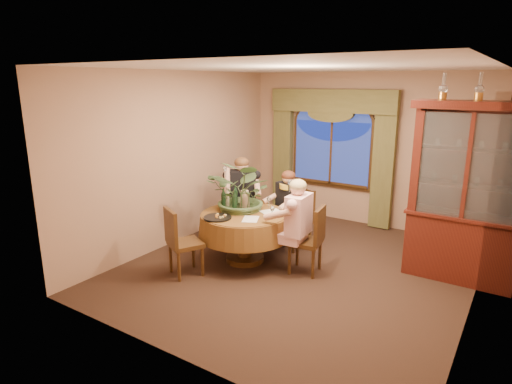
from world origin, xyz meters
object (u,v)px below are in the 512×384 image
Objects in this scene: olive_bowl at (247,213)px; wine_bottle_1 at (235,196)px; chair_back at (237,212)px; chair_front_left at (186,242)px; person_pink at (298,227)px; wine_bottle_0 at (223,199)px; chair_back_right at (296,219)px; stoneware_vase at (245,200)px; oil_lamp_left at (444,86)px; person_back at (242,198)px; china_cabinet at (466,194)px; wine_bottle_3 at (227,198)px; centerpiece_plant at (244,167)px; chair_right at (305,240)px; person_scarf at (289,210)px; wine_bottle_2 at (234,202)px; dining_table at (245,237)px; oil_lamp_center at (480,87)px.

olive_bowl is 0.42× the size of wine_bottle_1.
chair_back and chair_front_left have the same top height.
wine_bottle_0 is (-1.22, -0.09, 0.23)m from person_pink.
wine_bottle_0 is (-0.75, -0.91, 0.44)m from chair_back_right.
wine_bottle_0 is (-0.25, -0.20, 0.02)m from stoneware_vase.
oil_lamp_left is 0.35× the size of chair_back.
person_back reaches higher than person_pink.
chair_back_right is 1.89m from chair_front_left.
chair_front_left is 2.91× the size of wine_bottle_0.
china_cabinet reaches higher than wine_bottle_3.
stoneware_vase is 0.50m from centerpiece_plant.
chair_right is at bearing -152.40° from china_cabinet.
centerpiece_plant is (-0.40, -0.68, 0.76)m from person_scarf.
wine_bottle_2 is (0.48, -0.74, 0.44)m from chair_back.
person_pink is 1.25m from wine_bottle_3.
dining_table is 0.66m from wine_bottle_3.
china_cabinet reaches higher than wine_bottle_1.
person_pink is 9.81× the size of olive_bowl.
person_back reaches higher than wine_bottle_3.
oil_lamp_left is at bearing 26.30° from olive_bowl.
wine_bottle_1 is (-0.21, 0.08, -0.49)m from centerpiece_plant.
wine_bottle_3 is at bearing -161.64° from oil_lamp_center.
china_cabinet reaches higher than wine_bottle_0.
dining_table is 0.65m from wine_bottle_0.
wine_bottle_3 is (-3.14, -1.04, -1.65)m from oil_lamp_center.
olive_bowl is at bearing 6.29° from wine_bottle_2.
chair_back is at bearing 122.95° from wine_bottle_1.
oil_lamp_left is 3.21m from wine_bottle_2.
oil_lamp_center is 4.01m from chair_back.
oil_lamp_left is 0.29× the size of centerpiece_plant.
china_cabinet is 2.24m from person_pink.
oil_lamp_left is at bearing 25.15° from dining_table.
olive_bowl is at bearing -46.82° from stoneware_vase.
centerpiece_plant is (-2.88, -0.96, 0.20)m from china_cabinet.
olive_bowl is at bearing -157.31° from china_cabinet.
chair_back is at bearing 133.23° from centerpiece_plant.
wine_bottle_1 is (-3.10, -0.88, -0.28)m from china_cabinet.
wine_bottle_1 is at bearing 147.68° from olive_bowl.
chair_right is at bearing -0.00° from centerpiece_plant.
wine_bottle_2 is at bearing -158.43° from china_cabinet.
person_back is at bearing 105.13° from wine_bottle_0.
chair_right is 6.92× the size of olive_bowl.
dining_table is 1.01m from person_back.
oil_lamp_left is at bearing 145.64° from chair_back.
centerpiece_plant is 0.57m from wine_bottle_0.
person_back reaches higher than stoneware_vase.
dining_table is 1.44× the size of chair_back_right.
person_back is 4.33× the size of wine_bottle_1.
oil_lamp_center is (0.42, 0.00, 0.00)m from oil_lamp_left.
china_cabinet is 2.56m from person_scarf.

